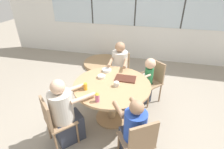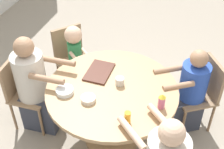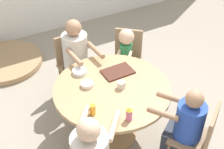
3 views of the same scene
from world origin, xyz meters
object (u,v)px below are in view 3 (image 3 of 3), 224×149
Objects in this scene: juice_glass at (93,110)px; bowl_cereal at (80,72)px; person_woman_green_shirt at (184,132)px; person_toddler at (125,60)px; folded_table_stack at (5,62)px; coffee_mug at (121,85)px; person_man_blue_shirt at (78,65)px; bowl_white_shallow at (87,84)px; chair_for_man_blue_shirt at (72,60)px; sippy_cup at (129,114)px; chair_for_woman_green_shirt at (200,135)px; chair_for_toddler at (127,54)px.

juice_glass reaches higher than bowl_cereal.
person_toddler is (0.11, 1.38, 0.05)m from person_woman_green_shirt.
person_toddler is at bearing -47.76° from folded_table_stack.
coffee_mug is at bearing -68.51° from folded_table_stack.
person_man_blue_shirt is 6.97× the size of bowl_cereal.
coffee_mug reaches higher than folded_table_stack.
bowl_cereal is (0.03, 0.26, 0.00)m from bowl_white_shallow.
chair_for_man_blue_shirt reaches higher than bowl_cereal.
juice_glass is 0.70m from bowl_cereal.
folded_table_stack is at bearing -63.45° from person_man_blue_shirt.
coffee_mug is 0.59× the size of sippy_cup.
bowl_cereal is (-0.16, -0.45, 0.25)m from person_man_blue_shirt.
chair_for_woman_green_shirt is at bearing -59.66° from coffee_mug.
sippy_cup reaches higher than juice_glass.
person_man_blue_shirt is 0.53m from bowl_cereal.
coffee_mug is at bearing 95.68° from chair_for_toddler.
juice_glass reaches higher than chair_for_woman_green_shirt.
folded_table_stack is (-0.55, 2.00, -0.73)m from bowl_white_shallow.
juice_glass reaches higher than chair_for_man_blue_shirt.
chair_for_toddler is at bearing 52.78° from chair_for_woman_green_shirt.
person_woman_green_shirt is 0.70m from sippy_cup.
chair_for_man_blue_shirt reaches higher than coffee_mug.
juice_glass is at bearing -154.77° from coffee_mug.
person_toddler reaches higher than chair_for_woman_green_shirt.
bowl_white_shallow is at bearing 146.78° from coffee_mug.
bowl_cereal is 0.14× the size of folded_table_stack.
person_man_blue_shirt is (-0.72, 0.09, 0.01)m from chair_for_toddler.
person_woman_green_shirt is at bearing -60.27° from coffee_mug.
person_man_blue_shirt reaches higher than person_woman_green_shirt.
chair_for_man_blue_shirt is 1.36m from juice_glass.
chair_for_woman_green_shirt is 1.14m from juice_glass.
bowl_white_shallow is at bearing 73.16° from person_toddler.
chair_for_toddler is 0.73× the size of folded_table_stack.
coffee_mug is (-0.59, -0.82, 0.28)m from chair_for_toddler.
person_woman_green_shirt reaches higher than chair_for_man_blue_shirt.
chair_for_man_blue_shirt is 1.00× the size of chair_for_toddler.
person_toddler reaches higher than coffee_mug.
bowl_cereal is (-0.88, -0.36, 0.26)m from chair_for_toddler.
folded_table_stack is at bearing -60.29° from chair_for_man_blue_shirt.
person_toddler is (0.02, 1.52, 0.01)m from chair_for_woman_green_shirt.
person_toddler is at bearing 44.34° from juice_glass.
person_toddler is at bearing 17.55° from bowl_cereal.
person_woman_green_shirt reaches higher than chair_for_toddler.
sippy_cup is (-0.65, 0.35, 0.32)m from chair_for_woman_green_shirt.
coffee_mug is 0.55m from bowl_cereal.
chair_for_woman_green_shirt is 5.51× the size of sippy_cup.
folded_table_stack is (-1.46, 1.39, -0.47)m from chair_for_toddler.
chair_for_woman_green_shirt reaches higher than folded_table_stack.
chair_for_woman_green_shirt is 1.00× the size of chair_for_man_blue_shirt.
person_woman_green_shirt is at bearing -28.45° from juice_glass.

